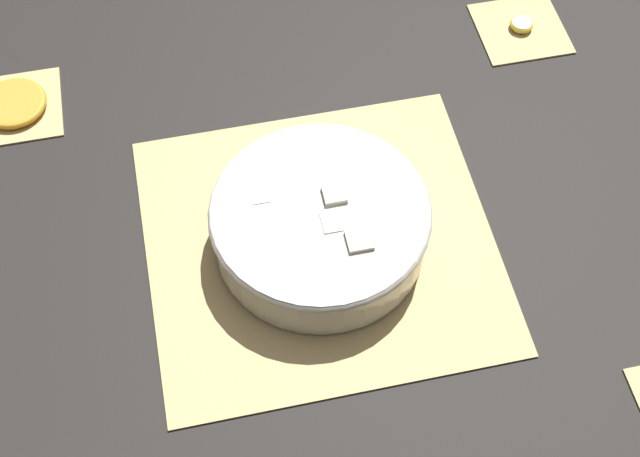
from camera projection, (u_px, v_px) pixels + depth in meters
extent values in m
plane|color=black|center=(320.00, 243.00, 1.09)|extent=(6.00, 6.00, 0.00)
cube|color=#D6B775|center=(320.00, 242.00, 1.08)|extent=(0.42, 0.40, 0.01)
cube|color=brown|center=(187.00, 265.00, 1.06)|extent=(0.01, 0.39, 0.00)
cube|color=brown|center=(225.00, 258.00, 1.07)|extent=(0.01, 0.39, 0.00)
cube|color=brown|center=(264.00, 252.00, 1.08)|extent=(0.01, 0.39, 0.00)
cube|color=brown|center=(301.00, 245.00, 1.08)|extent=(0.01, 0.39, 0.00)
cube|color=brown|center=(339.00, 238.00, 1.09)|extent=(0.01, 0.39, 0.00)
cube|color=brown|center=(376.00, 231.00, 1.09)|extent=(0.01, 0.39, 0.00)
cube|color=brown|center=(412.00, 225.00, 1.10)|extent=(0.01, 0.39, 0.00)
cube|color=brown|center=(449.00, 218.00, 1.10)|extent=(0.01, 0.39, 0.00)
cube|color=#D6B775|center=(15.00, 107.00, 1.20)|extent=(0.12, 0.12, 0.01)
cube|color=brown|center=(5.00, 108.00, 1.20)|extent=(0.00, 0.12, 0.00)
cube|color=brown|center=(24.00, 105.00, 1.20)|extent=(0.00, 0.12, 0.00)
cube|color=brown|center=(43.00, 102.00, 1.20)|extent=(0.00, 0.12, 0.00)
cube|color=#D6B775|center=(521.00, 28.00, 1.28)|extent=(0.12, 0.12, 0.01)
cube|color=brown|center=(507.00, 29.00, 1.28)|extent=(0.00, 0.12, 0.00)
cube|color=brown|center=(534.00, 25.00, 1.28)|extent=(0.00, 0.12, 0.00)
cylinder|color=silver|center=(320.00, 225.00, 1.05)|extent=(0.25, 0.25, 0.07)
torus|color=silver|center=(320.00, 212.00, 1.03)|extent=(0.26, 0.26, 0.01)
cylinder|color=beige|center=(245.00, 224.00, 1.05)|extent=(0.03, 0.03, 0.01)
cylinder|color=beige|center=(263.00, 251.00, 1.05)|extent=(0.03, 0.03, 0.01)
cylinder|color=beige|center=(389.00, 179.00, 1.06)|extent=(0.02, 0.02, 0.01)
cylinder|color=beige|center=(294.00, 273.00, 0.99)|extent=(0.02, 0.02, 0.01)
cylinder|color=beige|center=(364.00, 277.00, 1.01)|extent=(0.03, 0.03, 0.01)
cylinder|color=beige|center=(306.00, 259.00, 1.05)|extent=(0.03, 0.03, 0.01)
cylinder|color=beige|center=(378.00, 288.00, 1.02)|extent=(0.03, 0.03, 0.01)
cylinder|color=beige|center=(389.00, 260.00, 1.00)|extent=(0.03, 0.03, 0.01)
cylinder|color=beige|center=(274.00, 229.00, 1.01)|extent=(0.03, 0.03, 0.01)
cylinder|color=beige|center=(323.00, 230.00, 1.07)|extent=(0.03, 0.03, 0.01)
cylinder|color=beige|center=(347.00, 220.00, 1.06)|extent=(0.03, 0.03, 0.01)
cube|color=#EFEACC|center=(288.00, 227.00, 1.07)|extent=(0.02, 0.02, 0.02)
cube|color=#EFEACC|center=(308.00, 200.00, 1.06)|extent=(0.03, 0.03, 0.03)
cube|color=#EFEACC|center=(338.00, 206.00, 1.08)|extent=(0.03, 0.03, 0.03)
cube|color=#EFEACC|center=(261.00, 201.00, 1.04)|extent=(0.02, 0.02, 0.02)
cube|color=#EFEACC|center=(315.00, 179.00, 1.10)|extent=(0.03, 0.03, 0.03)
cube|color=#EFEACC|center=(335.00, 227.00, 1.03)|extent=(0.03, 0.03, 0.03)
cube|color=#EFEACC|center=(371.00, 205.00, 1.08)|extent=(0.03, 0.03, 0.03)
cube|color=#EFEACC|center=(359.00, 245.00, 1.01)|extent=(0.03, 0.03, 0.03)
cube|color=#EFEACC|center=(335.00, 158.00, 1.11)|extent=(0.02, 0.02, 0.02)
cube|color=#EFEACC|center=(334.00, 199.00, 1.04)|extent=(0.03, 0.03, 0.03)
cube|color=#EFEACC|center=(280.00, 260.00, 1.03)|extent=(0.03, 0.03, 0.03)
ellipsoid|color=#B2231E|center=(387.00, 240.00, 1.06)|extent=(0.03, 0.02, 0.01)
ellipsoid|color=#F9A338|center=(235.00, 229.00, 1.02)|extent=(0.04, 0.02, 0.02)
ellipsoid|color=#F9A338|center=(372.00, 213.00, 1.05)|extent=(0.03, 0.02, 0.01)
ellipsoid|color=#B2231E|center=(311.00, 261.00, 1.00)|extent=(0.03, 0.01, 0.01)
ellipsoid|color=#F9A338|center=(314.00, 276.00, 1.03)|extent=(0.03, 0.02, 0.01)
ellipsoid|color=#B2231E|center=(304.00, 218.00, 1.03)|extent=(0.02, 0.01, 0.01)
ellipsoid|color=#F9A338|center=(339.00, 281.00, 1.02)|extent=(0.03, 0.02, 0.02)
ellipsoid|color=#B2231E|center=(278.00, 171.00, 1.10)|extent=(0.03, 0.02, 0.01)
cylinder|color=#F9A338|center=(13.00, 103.00, 1.19)|extent=(0.08, 0.08, 0.01)
torus|color=#F4A82D|center=(13.00, 103.00, 1.19)|extent=(0.09, 0.09, 0.01)
cylinder|color=beige|center=(522.00, 24.00, 1.28)|extent=(0.03, 0.03, 0.01)
torus|color=yellow|center=(522.00, 24.00, 1.28)|extent=(0.03, 0.03, 0.01)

